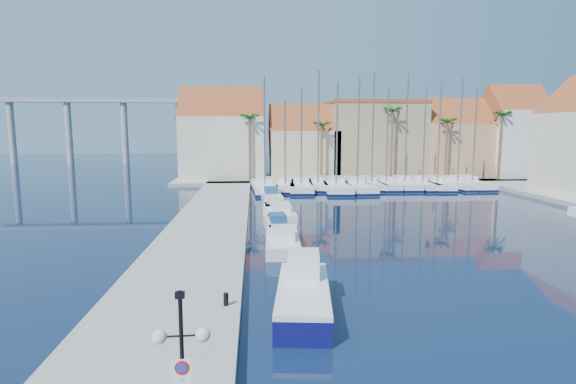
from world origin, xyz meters
name	(u,v)px	position (x,y,z in m)	size (l,w,h in m)	color
ground	(367,289)	(0.00, 0.00, 0.00)	(260.00, 260.00, 0.00)	black
quay_west	(208,227)	(-9.00, 13.50, 0.25)	(6.00, 77.00, 0.50)	gray
shore_north	(354,178)	(10.00, 48.00, 0.25)	(54.00, 16.00, 0.50)	gray
lamp_post	(182,347)	(-7.00, -11.15, 2.96)	(1.27, 0.37, 3.74)	black
bollard	(226,299)	(-6.60, -2.76, 0.76)	(0.21, 0.21, 0.52)	black
fishing_boat	(303,293)	(-3.35, -2.29, 0.75)	(2.86, 6.62, 2.25)	#0E0D50
motorboat_west_0	(282,240)	(-3.60, 8.05, 0.51)	(2.38, 6.71, 1.40)	white
motorboat_west_1	(277,224)	(-3.70, 13.07, 0.51)	(2.02, 5.29, 1.40)	white
motorboat_west_2	(280,212)	(-3.21, 18.18, 0.51)	(2.51, 7.47, 1.40)	white
motorboat_west_3	(274,204)	(-3.53, 22.23, 0.51)	(2.25, 6.19, 1.40)	white
motorboat_west_4	(270,195)	(-3.64, 28.85, 0.51)	(2.37, 6.21, 1.40)	white
sailboat_0	(265,186)	(-4.16, 35.47, 0.59)	(3.54, 11.26, 13.99)	white
sailboat_1	(285,186)	(-1.51, 36.19, 0.59)	(2.78, 8.76, 11.14)	white
sailboat_2	(301,186)	(0.51, 36.01, 0.57)	(3.64, 11.02, 12.63)	white
sailboat_3	(317,184)	(2.76, 36.87, 0.68)	(2.59, 8.20, 14.98)	white
sailboat_4	(336,186)	(4.92, 35.67, 0.57)	(3.97, 12.19, 13.47)	white
sailboat_5	(356,186)	(7.53, 35.52, 0.59)	(3.15, 11.17, 13.99)	white
sailboat_6	(370,184)	(9.68, 36.62, 0.67)	(2.67, 8.29, 14.71)	white
sailboat_7	(385,184)	(11.59, 36.53, 0.62)	(2.34, 8.50, 12.71)	white
sailboat_8	(403,184)	(14.14, 36.81, 0.63)	(2.70, 9.23, 14.65)	white
sailboat_9	(421,184)	(16.30, 36.26, 0.62)	(2.86, 8.86, 13.13)	white
sailboat_10	(436,184)	(18.25, 36.13, 0.62)	(2.95, 9.21, 13.72)	white
sailboat_11	(455,183)	(21.00, 36.28, 0.65)	(2.95, 8.63, 14.12)	white
sailboat_12	(470,183)	(23.12, 36.58, 0.61)	(2.88, 9.29, 13.01)	white
building_0	(223,137)	(-10.00, 47.00, 6.52)	(12.30, 9.00, 13.50)	beige
building_1	(303,146)	(2.00, 47.00, 5.30)	(10.30, 8.00, 11.00)	beige
building_2	(374,139)	(13.00, 48.00, 6.26)	(14.20, 10.20, 11.50)	#997E5E
building_3	(452,142)	(25.00, 47.00, 5.86)	(10.30, 8.00, 12.00)	tan
building_4	(512,134)	(34.00, 46.00, 6.97)	(8.30, 8.00, 14.00)	silver
palm_0	(250,119)	(-6.00, 42.00, 9.08)	(2.60, 2.60, 10.15)	brown
palm_1	(322,126)	(4.00, 42.00, 8.14)	(2.60, 2.60, 9.15)	brown
palm_2	(392,113)	(14.00, 42.00, 10.02)	(2.60, 2.60, 11.15)	brown
palm_3	(447,123)	(22.00, 42.00, 8.61)	(2.60, 2.60, 9.65)	brown
palm_4	(502,116)	(30.00, 42.00, 9.55)	(2.60, 2.60, 10.65)	brown
viaduct	(100,118)	(-39.07, 82.00, 10.25)	(48.00, 2.20, 14.45)	#9E9E99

